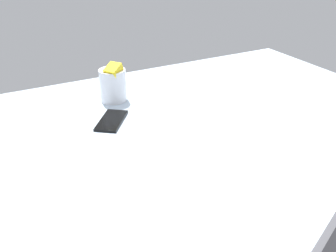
# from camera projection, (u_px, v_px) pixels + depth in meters

# --- Properties ---
(bed_mattress) EXTENTS (1.80, 1.40, 0.18)m
(bed_mattress) POSITION_uv_depth(u_px,v_px,m) (179.00, 196.00, 0.96)
(bed_mattress) COLOR silver
(bed_mattress) RESTS_ON ground
(snack_cup) EXTENTS (0.10, 0.10, 0.14)m
(snack_cup) POSITION_uv_depth(u_px,v_px,m) (112.00, 84.00, 1.25)
(snack_cup) COLOR silver
(snack_cup) RESTS_ON bed_mattress
(cell_phone) EXTENTS (0.14, 0.15, 0.01)m
(cell_phone) POSITION_uv_depth(u_px,v_px,m) (112.00, 121.00, 1.13)
(cell_phone) COLOR black
(cell_phone) RESTS_ON bed_mattress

